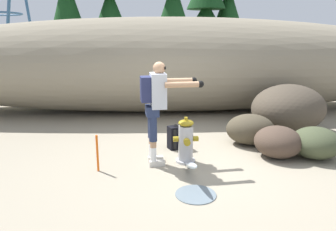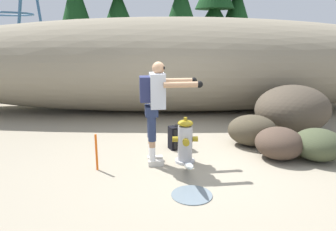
# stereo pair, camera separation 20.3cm
# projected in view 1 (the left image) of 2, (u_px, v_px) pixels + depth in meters

# --- Properties ---
(ground_plane) EXTENTS (56.00, 56.00, 0.04)m
(ground_plane) POSITION_uv_depth(u_px,v_px,m) (188.00, 162.00, 5.55)
(ground_plane) COLOR gray
(dirt_embankment) EXTENTS (16.80, 3.20, 2.62)m
(dirt_embankment) POSITION_uv_depth(u_px,v_px,m) (171.00, 65.00, 9.03)
(dirt_embankment) COLOR gray
(dirt_embankment) RESTS_ON ground_plane
(fire_hydrant) EXTENTS (0.43, 0.38, 0.79)m
(fire_hydrant) POSITION_uv_depth(u_px,v_px,m) (186.00, 142.00, 5.41)
(fire_hydrant) COLOR #B2B2B7
(fire_hydrant) RESTS_ON ground_plane
(hydrant_water_jet) EXTENTS (0.56, 1.31, 0.49)m
(hydrant_water_jet) POSITION_uv_depth(u_px,v_px,m) (192.00, 172.00, 4.68)
(hydrant_water_jet) COLOR silver
(hydrant_water_jet) RESTS_ON ground_plane
(utility_worker) EXTENTS (1.01, 0.59, 1.71)m
(utility_worker) POSITION_uv_depth(u_px,v_px,m) (157.00, 100.00, 5.16)
(utility_worker) COLOR beige
(utility_worker) RESTS_ON ground_plane
(spare_backpack) EXTENTS (0.35, 0.35, 0.47)m
(spare_backpack) POSITION_uv_depth(u_px,v_px,m) (176.00, 137.00, 6.11)
(spare_backpack) COLOR black
(spare_backpack) RESTS_ON ground_plane
(boulder_large) EXTENTS (2.29, 2.20, 1.07)m
(boulder_large) POSITION_uv_depth(u_px,v_px,m) (288.00, 108.00, 7.12)
(boulder_large) COLOR #483E32
(boulder_large) RESTS_ON ground_plane
(boulder_mid) EXTENTS (1.07, 0.90, 0.61)m
(boulder_mid) POSITION_uv_depth(u_px,v_px,m) (250.00, 129.00, 6.33)
(boulder_mid) COLOR #453D2D
(boulder_mid) RESTS_ON ground_plane
(boulder_small) EXTENTS (0.98, 0.95, 0.55)m
(boulder_small) POSITION_uv_depth(u_px,v_px,m) (316.00, 143.00, 5.62)
(boulder_small) COLOR #3E452E
(boulder_small) RESTS_ON ground_plane
(boulder_outlier) EXTENTS (1.08, 1.09, 0.56)m
(boulder_outlier) POSITION_uv_depth(u_px,v_px,m) (278.00, 142.00, 5.67)
(boulder_outlier) COLOR #45362B
(boulder_outlier) RESTS_ON ground_plane
(pine_tree_far_left) EXTENTS (2.06, 2.06, 6.92)m
(pine_tree_far_left) POSITION_uv_depth(u_px,v_px,m) (66.00, 0.00, 12.60)
(pine_tree_far_left) COLOR #47331E
(pine_tree_far_left) RESTS_ON ground_plane
(pine_tree_left) EXTENTS (2.07, 2.07, 5.87)m
(pine_tree_left) POSITION_uv_depth(u_px,v_px,m) (110.00, 7.00, 13.49)
(pine_tree_left) COLOR #47331E
(pine_tree_left) RESTS_ON ground_plane
(pine_tree_center) EXTENTS (2.19, 2.19, 6.64)m
(pine_tree_center) POSITION_uv_depth(u_px,v_px,m) (173.00, 3.00, 13.62)
(pine_tree_center) COLOR #47331E
(pine_tree_center) RESTS_ON ground_plane
(pine_tree_right) EXTENTS (2.84, 2.84, 5.32)m
(pine_tree_right) POSITION_uv_depth(u_px,v_px,m) (206.00, 17.00, 15.09)
(pine_tree_right) COLOR #47331E
(pine_tree_right) RESTS_ON ground_plane
(pine_tree_far_right) EXTENTS (2.29, 2.29, 6.67)m
(pine_tree_far_right) POSITION_uv_depth(u_px,v_px,m) (228.00, 6.00, 15.48)
(pine_tree_far_right) COLOR #47331E
(pine_tree_far_right) RESTS_ON ground_plane
(survey_stake) EXTENTS (0.04, 0.04, 0.60)m
(survey_stake) POSITION_uv_depth(u_px,v_px,m) (97.00, 153.00, 5.05)
(survey_stake) COLOR #E55914
(survey_stake) RESTS_ON ground_plane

